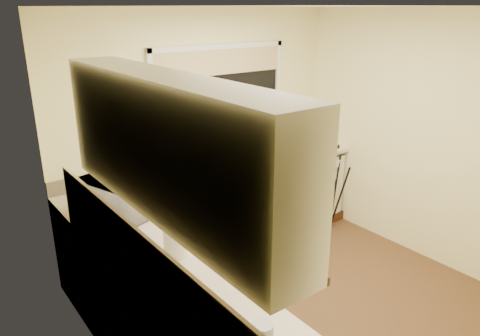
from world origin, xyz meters
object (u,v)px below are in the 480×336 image
washing_machine (309,187)px  cup_back (286,146)px  plant_c (224,136)px  plant_d (248,131)px  microwave (116,198)px  steel_jar (171,273)px  cup_left (195,291)px  laptop (187,174)px  tripod (332,188)px  soap_bottle_green (265,128)px  plant_a (180,143)px  plant_b (201,139)px  dish_rack (278,154)px  soap_bottle_clear (273,128)px  kettle (176,240)px

washing_machine → cup_back: size_ratio=7.29×
plant_c → cup_back: (0.80, -0.10, -0.23)m
plant_c → plant_d: (0.33, 0.00, 0.00)m
plant_d → microwave: bearing=-161.0°
steel_jar → cup_left: bearing=-81.1°
laptop → tripod: bearing=-29.7°
tripod → cup_back: tripod is taller
tripod → soap_bottle_green: 1.01m
plant_a → plant_d: 0.84m
plant_a → soap_bottle_green: (1.09, -0.01, -0.02)m
laptop → cup_left: size_ratio=4.16×
plant_c → steel_jar: bearing=-133.0°
cup_back → soap_bottle_green: bearing=150.7°
plant_b → plant_d: bearing=-2.5°
washing_machine → steel_jar: bearing=-153.0°
plant_a → cup_back: 1.34m
dish_rack → tripod: size_ratio=0.40×
tripod → soap_bottle_clear: (-0.39, 0.59, 0.64)m
washing_machine → microwave: (-2.54, -0.40, 0.65)m
washing_machine → cup_back: cup_back is taller
kettle → plant_a: 1.67m
tripod → plant_b: size_ratio=3.81×
washing_machine → tripod: tripod is taller
steel_jar → plant_a: bearing=58.4°
soap_bottle_clear → tripod: bearing=-56.4°
laptop → plant_d: (0.93, 0.26, 0.22)m
steel_jar → plant_b: plant_b is taller
tripod → microwave: microwave is taller
tripod → steel_jar: tripod is taller
plant_b → plant_d: plant_b is taller
soap_bottle_green → cup_left: (-2.10, -1.90, -0.22)m
soap_bottle_clear → plant_c: bearing=-179.6°
plant_b → cup_left: plant_b is taller
soap_bottle_green → dish_rack: bearing=-94.8°
washing_machine → cup_left: 3.15m
laptop → plant_b: bearing=21.1°
steel_jar → cup_left: size_ratio=1.33×
dish_rack → plant_d: bearing=133.9°
tripod → washing_machine: bearing=63.1°
dish_rack → plant_b: plant_b is taller
plant_b → soap_bottle_green: size_ratio=1.18×
washing_machine → soap_bottle_clear: (-0.41, 0.21, 0.74)m
plant_b → cup_back: bearing=-7.1°
soap_bottle_green → cup_back: bearing=-29.3°
washing_machine → plant_b: size_ratio=3.03×
plant_d → soap_bottle_green: plant_d is taller
soap_bottle_clear → steel_jar: bearing=-143.3°
laptop → cup_left: bearing=-138.3°
plant_a → plant_b: bearing=-0.2°
cup_left → tripod: bearing=26.6°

